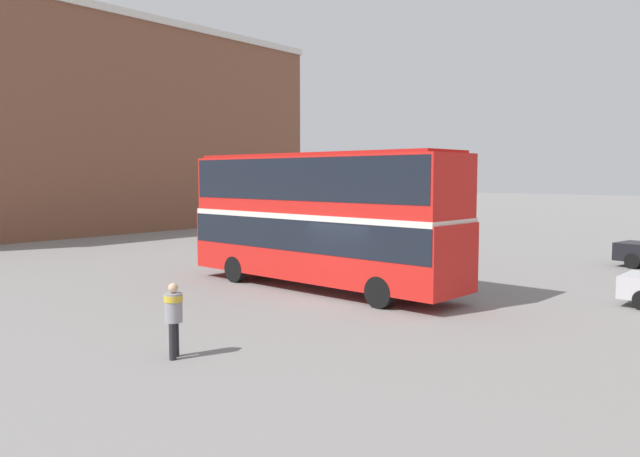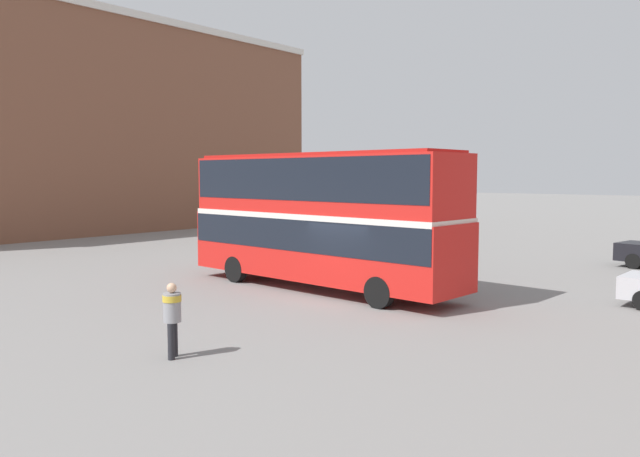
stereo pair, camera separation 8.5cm
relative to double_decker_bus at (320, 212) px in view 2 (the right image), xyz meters
name	(u,v)px [view 2 (the right image)]	position (x,y,z in m)	size (l,w,h in m)	color
ground_plane	(346,299)	(1.88, -0.93, -2.76)	(240.00, 240.00, 0.00)	gray
building_row_left	(82,126)	(-28.60, 7.21, 4.91)	(10.38, 37.40, 15.32)	brown
double_decker_bus	(320,212)	(0.00, 0.00, 0.00)	(11.26, 3.24, 4.84)	red
pedestrian_foreground	(172,312)	(2.89, -8.63, -1.72)	(0.58, 0.58, 1.70)	#232328
parked_car_kerb_near	(333,229)	(-9.99, 13.32, -2.03)	(4.41, 1.92, 1.43)	slate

